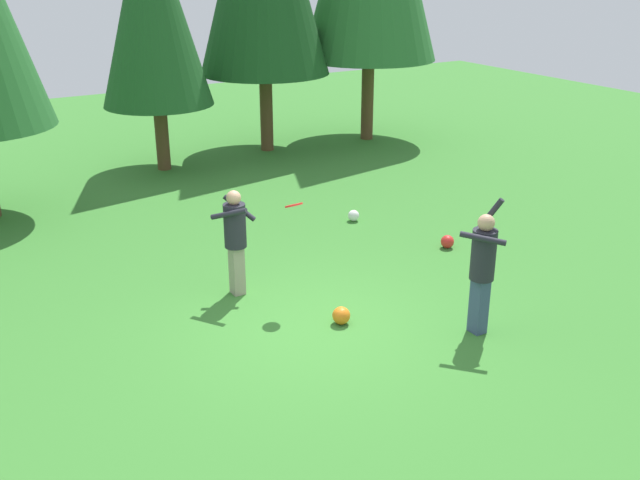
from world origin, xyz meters
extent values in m
plane|color=#387A2D|center=(0.00, 0.00, 0.00)|extent=(40.00, 40.00, 0.00)
cube|color=#38476B|center=(1.87, -1.31, 0.41)|extent=(0.19, 0.22, 0.82)
cylinder|color=#23232D|center=(1.87, -1.31, 1.18)|extent=(0.34, 0.34, 0.72)
sphere|color=tan|center=(1.87, -1.31, 1.65)|extent=(0.23, 0.23, 0.23)
cylinder|color=#23232D|center=(1.71, -1.44, 1.49)|extent=(0.45, 0.53, 0.13)
cylinder|color=#23232D|center=(2.03, -1.19, 1.67)|extent=(0.30, 0.35, 0.56)
cube|color=gray|center=(-0.51, 1.56, 0.40)|extent=(0.19, 0.22, 0.79)
cylinder|color=#23232D|center=(-0.51, 1.56, 1.14)|extent=(0.34, 0.34, 0.69)
sphere|color=tan|center=(-0.51, 1.56, 1.58)|extent=(0.22, 0.22, 0.22)
cylinder|color=#23232D|center=(-0.37, 1.70, 1.35)|extent=(0.42, 0.44, 0.39)
cylinder|color=#23232D|center=(-0.66, 1.43, 1.39)|extent=(0.45, 0.48, 0.24)
cylinder|color=red|center=(0.13, 0.86, 1.56)|extent=(0.30, 0.29, 0.12)
sphere|color=white|center=(2.87, 3.40, 0.11)|extent=(0.23, 0.23, 0.23)
sphere|color=red|center=(3.55, 1.34, 0.12)|extent=(0.24, 0.24, 0.24)
sphere|color=orange|center=(0.34, -0.13, 0.13)|extent=(0.26, 0.26, 0.26)
cylinder|color=brown|center=(0.90, 8.94, 1.45)|extent=(0.33, 0.33, 2.90)
cone|color=#1E5123|center=(0.90, 8.94, 3.91)|extent=(2.61, 2.61, 4.64)
cylinder|color=brown|center=(6.98, 9.00, 2.04)|extent=(0.35, 0.35, 4.08)
cylinder|color=brown|center=(3.95, 9.32, 1.86)|extent=(0.34, 0.34, 3.72)
camera|label=1|loc=(-4.73, -8.05, 5.02)|focal=41.07mm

